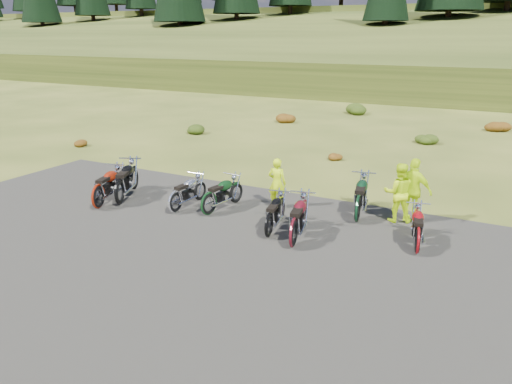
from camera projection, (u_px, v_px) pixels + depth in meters
The scene contains 22 objects.
ground at pixel (233, 233), 13.70m from camera, with size 300.00×300.00×0.00m, color #3C4717.
gravel_pad at pixel (191, 261), 12.02m from camera, with size 20.00×12.00×0.04m, color black.
hill_slope at pixel (461, 82), 55.71m from camera, with size 300.00×46.00×3.00m, color #283612, non-canonical shape.
hill_plateau at pixel (496, 59), 106.12m from camera, with size 300.00×90.00×9.17m, color #283612.
shrub_0 at pixel (82, 142), 24.06m from camera, with size 0.77×0.77×0.45m, color #6E2F0D.
shrub_1 at pixel (195, 128), 27.19m from camera, with size 1.03×1.03×0.61m, color #20380E.
shrub_2 at pixel (284, 117), 30.32m from camera, with size 1.30×1.30×0.77m, color #6E2F0D.
shrub_3 at pixel (357, 108), 33.44m from camera, with size 1.56×1.56×0.92m, color #20380E.
shrub_4 at pixel (333, 155), 21.54m from camera, with size 0.77×0.77×0.45m, color #6E2F0D.
shrub_5 at pixel (425, 137), 24.67m from camera, with size 1.03×1.03×0.61m, color #20380E.
shrub_6 at pixel (497, 124), 27.80m from camera, with size 1.30×1.30×0.77m, color #6E2F0D.
motorcycle_0 at pixel (121, 205), 15.92m from camera, with size 2.35×0.78×1.23m, color black, non-canonical shape.
motorcycle_1 at pixel (99, 209), 15.57m from camera, with size 2.18×0.73×1.14m, color maroon, non-canonical shape.
motorcycle_2 at pixel (209, 216), 15.01m from camera, with size 2.00×0.67×1.05m, color black, non-canonical shape.
motorcycle_3 at pixel (176, 213), 15.20m from camera, with size 1.94×0.65×1.02m, color silver, non-canonical shape.
motorcycle_4 at pixel (293, 248), 12.77m from camera, with size 2.17×0.72×1.14m, color #4E0D16, non-canonical shape.
motorcycle_5 at pixel (269, 238), 13.38m from camera, with size 1.92×0.64×1.01m, color black, non-canonical shape.
motorcycle_6 at pixel (416, 254), 12.39m from camera, with size 1.90×0.63×0.99m, color maroon, non-canonical shape.
motorcycle_7 at pixel (357, 223), 14.45m from camera, with size 2.27×0.76×1.19m, color black, non-canonical shape.
person_middle at pixel (277, 184), 15.40m from camera, with size 0.58×0.38×1.58m, color #BDE10B.
person_right_a at pixel (398, 194), 14.25m from camera, with size 0.84×0.65×1.73m, color #BDE10B.
person_right_b at pixel (413, 191), 14.23m from camera, with size 1.09×0.45×1.86m, color #BDE10B.
Camera 1 is at (6.55, -10.91, 5.24)m, focal length 35.00 mm.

